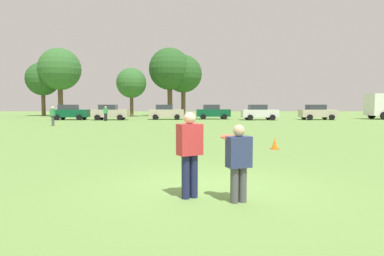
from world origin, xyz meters
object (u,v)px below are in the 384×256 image
Objects in this scene: parked_car_mid_left at (110,112)px; bystander_sideline_watcher at (53,115)px; parked_car_near_left at (70,112)px; bystander_far_jogger at (106,113)px; parked_car_mid_right at (213,112)px; parked_car_near_right at (259,112)px; player_defender at (239,159)px; frisbee at (228,137)px; traffic_cone at (275,144)px; player_thrower at (190,150)px; parked_car_far_right at (317,112)px; parked_car_center at (166,112)px.

parked_car_mid_left reaches higher than bystander_sideline_watcher.
bystander_far_jogger is (4.92, -2.75, -0.00)m from parked_car_near_left.
parked_car_mid_right is 5.86m from parked_car_near_right.
parked_car_near_left is (-15.11, 33.92, 0.11)m from player_defender.
parked_car_mid_left is at bearing 179.14° from parked_car_near_right.
parked_car_near_right is at bearing 7.07° from bystander_far_jogger.
traffic_cone is (2.82, 7.35, -1.00)m from frisbee.
player_defender is at bearing -72.98° from parked_car_mid_left.
parked_car_near_right reaches higher than frisbee.
parked_car_near_left is (-14.91, 33.80, -0.30)m from frisbee.
player_thrower is at bearing 161.81° from player_defender.
player_thrower is 3.51× the size of traffic_cone.
parked_car_far_right is at bearing 65.63° from traffic_cone.
player_defender is 0.34× the size of parked_car_mid_left.
bystander_far_jogger reaches higher than player_defender.
bystander_far_jogger is at bearing 74.47° from bystander_sideline_watcher.
parked_car_near_right reaches higher than traffic_cone.
bystander_far_jogger is (2.39, 8.61, -0.02)m from bystander_sideline_watcher.
parked_car_center is 2.58× the size of bystander_far_jogger.
parked_car_near_left is at bearing 150.77° from bystander_far_jogger.
parked_car_far_right is at bearing 0.43° from parked_car_mid_left.
parked_car_center is 15.08m from bystander_sideline_watcher.
player_thrower is 0.40× the size of parked_car_mid_left.
parked_car_mid_right is (12.41, 2.17, 0.00)m from parked_car_mid_left.
parked_car_near_left is at bearing -173.79° from parked_car_mid_right.
player_thrower is at bearing -116.22° from traffic_cone.
parked_car_mid_right is at bearing 85.12° from player_thrower.
parked_car_center is (-3.49, 34.62, -0.30)m from frisbee.
frisbee is at bearing -13.84° from player_thrower.
parked_car_center is at bearing 103.01° from traffic_cone.
traffic_cone is 0.11× the size of parked_car_far_right.
parked_car_near_left reaches higher than player_defender.
player_defender is 3.04× the size of traffic_cone.
bystander_far_jogger is at bearing 106.73° from player_thrower.
parked_car_near_left is at bearing 102.56° from bystander_sideline_watcher.
player_defender is at bearing -109.33° from traffic_cone.
parked_car_mid_left is at bearing 106.77° from frisbee.
parked_car_near_left is 22.56m from parked_car_near_right.
bystander_far_jogger is at bearing -172.93° from parked_car_near_right.
traffic_cone is 28.34m from parked_car_mid_right.
frisbee is at bearing -102.95° from parked_car_near_right.
player_thrower is 1.01× the size of bystander_sideline_watcher.
parked_car_center is at bearing 28.75° from bystander_far_jogger.
parked_car_near_right is at bearing 28.33° from bystander_sideline_watcher.
parked_car_mid_left is 17.74m from parked_car_near_right.
frisbee is 7.93m from traffic_cone.
parked_car_near_right is at bearing -1.43° from parked_car_near_left.
parked_car_mid_right is at bearing 86.61° from player_defender.
parked_car_mid_left is at bearing 92.44° from bystander_far_jogger.
bystander_far_jogger is at bearing 108.10° from player_defender.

